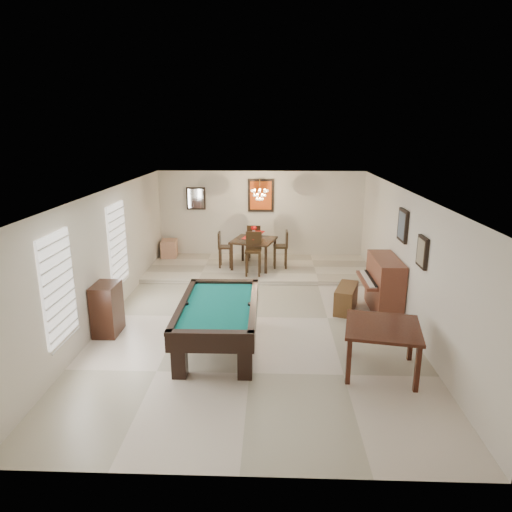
# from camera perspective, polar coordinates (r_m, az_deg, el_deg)

# --- Properties ---
(ground_plane) EXTENTS (6.00, 9.00, 0.02)m
(ground_plane) POSITION_cam_1_polar(r_m,az_deg,el_deg) (9.54, -0.13, -7.70)
(ground_plane) COLOR beige
(wall_back) EXTENTS (6.00, 0.04, 2.60)m
(wall_back) POSITION_cam_1_polar(r_m,az_deg,el_deg) (13.49, 0.61, 5.09)
(wall_back) COLOR silver
(wall_back) RESTS_ON ground_plane
(wall_front) EXTENTS (6.00, 0.04, 2.60)m
(wall_front) POSITION_cam_1_polar(r_m,az_deg,el_deg) (4.93, -2.23, -14.44)
(wall_front) COLOR silver
(wall_front) RESTS_ON ground_plane
(wall_left) EXTENTS (0.04, 9.00, 2.60)m
(wall_left) POSITION_cam_1_polar(r_m,az_deg,el_deg) (9.69, -18.15, 0.07)
(wall_left) COLOR silver
(wall_left) RESTS_ON ground_plane
(wall_right) EXTENTS (0.04, 9.00, 2.60)m
(wall_right) POSITION_cam_1_polar(r_m,az_deg,el_deg) (9.48, 18.30, -0.28)
(wall_right) COLOR silver
(wall_right) RESTS_ON ground_plane
(ceiling) EXTENTS (6.00, 9.00, 0.04)m
(ceiling) POSITION_cam_1_polar(r_m,az_deg,el_deg) (8.84, -0.14, 8.03)
(ceiling) COLOR white
(ceiling) RESTS_ON wall_back
(dining_step) EXTENTS (6.00, 2.50, 0.12)m
(dining_step) POSITION_cam_1_polar(r_m,az_deg,el_deg) (12.57, 0.44, -1.53)
(dining_step) COLOR beige
(dining_step) RESTS_ON ground_plane
(window_left_front) EXTENTS (0.06, 1.00, 1.70)m
(window_left_front) POSITION_cam_1_polar(r_m,az_deg,el_deg) (7.72, -23.49, -3.60)
(window_left_front) COLOR white
(window_left_front) RESTS_ON wall_left
(window_left_rear) EXTENTS (0.06, 1.00, 1.70)m
(window_left_rear) POSITION_cam_1_polar(r_m,az_deg,el_deg) (10.20, -16.92, 1.52)
(window_left_rear) COLOR white
(window_left_rear) RESTS_ON wall_left
(pool_table) EXTENTS (1.36, 2.48, 0.82)m
(pool_table) POSITION_cam_1_polar(r_m,az_deg,el_deg) (8.14, -4.69, -8.79)
(pool_table) COLOR black
(pool_table) RESTS_ON ground_plane
(square_table) EXTENTS (1.33, 1.33, 0.79)m
(square_table) POSITION_cam_1_polar(r_m,az_deg,el_deg) (7.66, 15.40, -11.11)
(square_table) COLOR black
(square_table) RESTS_ON ground_plane
(upright_piano) EXTENTS (0.79, 1.41, 1.18)m
(upright_piano) POSITION_cam_1_polar(r_m,az_deg,el_deg) (9.98, 14.99, -3.50)
(upright_piano) COLOR brown
(upright_piano) RESTS_ON ground_plane
(piano_bench) EXTENTS (0.65, 1.03, 0.53)m
(piano_bench) POSITION_cam_1_polar(r_m,az_deg,el_deg) (9.99, 11.20, -5.20)
(piano_bench) COLOR brown
(piano_bench) RESTS_ON ground_plane
(apothecary_chest) EXTENTS (0.44, 0.66, 0.98)m
(apothecary_chest) POSITION_cam_1_polar(r_m,az_deg,el_deg) (9.10, -18.12, -6.31)
(apothecary_chest) COLOR black
(apothecary_chest) RESTS_ON ground_plane
(dining_table) EXTENTS (1.32, 1.32, 0.89)m
(dining_table) POSITION_cam_1_polar(r_m,az_deg,el_deg) (12.37, -0.28, 0.63)
(dining_table) COLOR black
(dining_table) RESTS_ON dining_step
(flower_vase) EXTENTS (0.17, 0.17, 0.26)m
(flower_vase) POSITION_cam_1_polar(r_m,az_deg,el_deg) (12.24, -0.29, 3.23)
(flower_vase) COLOR #BA110F
(flower_vase) RESTS_ON dining_table
(dining_chair_south) EXTENTS (0.42, 0.42, 1.10)m
(dining_chair_south) POSITION_cam_1_polar(r_m,az_deg,el_deg) (11.66, -0.35, 0.22)
(dining_chair_south) COLOR black
(dining_chair_south) RESTS_ON dining_step
(dining_chair_north) EXTENTS (0.40, 0.40, 1.04)m
(dining_chair_north) POSITION_cam_1_polar(r_m,az_deg,el_deg) (13.05, -0.21, 1.75)
(dining_chair_north) COLOR black
(dining_chair_north) RESTS_ON dining_step
(dining_chair_west) EXTENTS (0.36, 0.36, 0.96)m
(dining_chair_west) POSITION_cam_1_polar(r_m,az_deg,el_deg) (12.40, -3.86, 0.80)
(dining_chair_west) COLOR black
(dining_chair_west) RESTS_ON dining_step
(dining_chair_east) EXTENTS (0.39, 0.39, 1.02)m
(dining_chair_east) POSITION_cam_1_polar(r_m,az_deg,el_deg) (12.33, 3.05, 0.85)
(dining_chair_east) COLOR black
(dining_chair_east) RESTS_ON dining_step
(corner_bench) EXTENTS (0.49, 0.59, 0.50)m
(corner_bench) POSITION_cam_1_polar(r_m,az_deg,el_deg) (13.67, -10.78, 0.94)
(corner_bench) COLOR tan
(corner_bench) RESTS_ON dining_step
(chandelier) EXTENTS (0.44, 0.44, 0.60)m
(chandelier) POSITION_cam_1_polar(r_m,az_deg,el_deg) (12.06, 0.45, 8.16)
(chandelier) COLOR #FFE5B2
(chandelier) RESTS_ON ceiling
(back_painting) EXTENTS (0.75, 0.06, 0.95)m
(back_painting) POSITION_cam_1_polar(r_m,az_deg,el_deg) (13.35, 0.61, 7.59)
(back_painting) COLOR #D84C14
(back_painting) RESTS_ON wall_back
(back_mirror) EXTENTS (0.55, 0.06, 0.65)m
(back_mirror) POSITION_cam_1_polar(r_m,az_deg,el_deg) (13.55, -7.51, 7.14)
(back_mirror) COLOR white
(back_mirror) RESTS_ON wall_back
(right_picture_upper) EXTENTS (0.06, 0.55, 0.65)m
(right_picture_upper) POSITION_cam_1_polar(r_m,az_deg,el_deg) (9.61, 17.89, 3.65)
(right_picture_upper) COLOR slate
(right_picture_upper) RESTS_ON wall_right
(right_picture_lower) EXTENTS (0.06, 0.45, 0.55)m
(right_picture_lower) POSITION_cam_1_polar(r_m,az_deg,el_deg) (8.44, 20.08, 0.47)
(right_picture_lower) COLOR gray
(right_picture_lower) RESTS_ON wall_right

